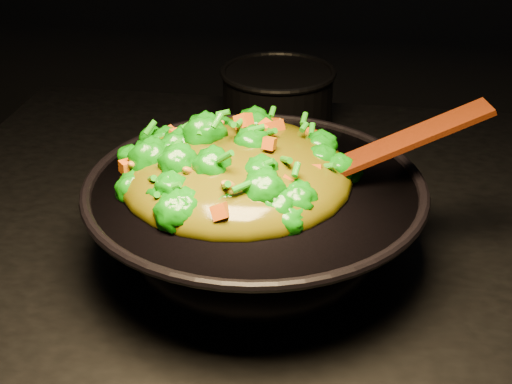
# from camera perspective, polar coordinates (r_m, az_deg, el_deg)

# --- Properties ---
(wok) EXTENTS (0.53, 0.53, 0.11)m
(wok) POSITION_cam_1_polar(r_m,az_deg,el_deg) (0.88, -0.10, -2.64)
(wok) COLOR black
(wok) RESTS_ON stovetop
(stir_fry) EXTENTS (0.36, 0.36, 0.10)m
(stir_fry) POSITION_cam_1_polar(r_m,az_deg,el_deg) (0.85, -1.65, 3.95)
(stir_fry) COLOR #107708
(stir_fry) RESTS_ON wok
(spatula) EXTENTS (0.25, 0.10, 0.10)m
(spatula) POSITION_cam_1_polar(r_m,az_deg,el_deg) (0.86, 10.21, 3.40)
(spatula) COLOR #371507
(spatula) RESTS_ON wok
(back_pot) EXTENTS (0.20, 0.20, 0.11)m
(back_pot) POSITION_cam_1_polar(r_m,az_deg,el_deg) (1.26, 1.74, 7.46)
(back_pot) COLOR black
(back_pot) RESTS_ON stovetop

